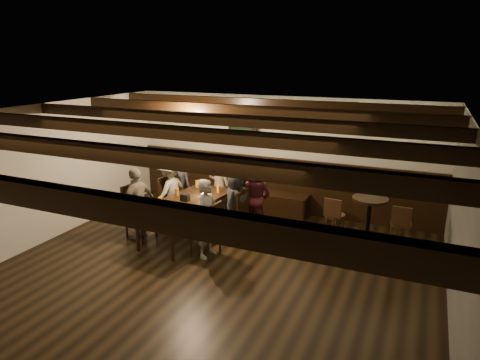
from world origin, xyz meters
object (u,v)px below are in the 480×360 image
at_px(person_bench_right, 256,197).
at_px(person_right_far, 207,219).
at_px(chair_left_near, 172,208).
at_px(chair_left_far, 140,222).
at_px(dining_table, 187,203).
at_px(person_right_near, 236,203).
at_px(person_bench_left, 179,184).
at_px(person_left_near, 170,191).
at_px(chair_right_far, 206,239).
at_px(bar_stool_right, 399,243).
at_px(person_bench_centre, 219,187).
at_px(person_left_far, 138,203).
at_px(bar_stool_left, 334,234).
at_px(chair_right_near, 235,222).
at_px(high_top_table, 369,218).

distance_m(person_bench_right, person_right_far, 1.36).
bearing_deg(chair_left_near, chair_left_far, -0.11).
relative_size(dining_table, person_right_near, 1.55).
relative_size(dining_table, person_bench_left, 1.55).
relative_size(chair_left_near, person_left_near, 0.71).
distance_m(chair_right_far, person_left_near, 1.76).
bearing_deg(bar_stool_right, person_bench_centre, 170.40).
xyz_separation_m(person_bench_centre, person_left_near, (-0.81, -0.51, -0.04)).
height_order(person_bench_left, person_bench_centre, person_bench_centre).
relative_size(person_left_far, bar_stool_left, 1.28).
bearing_deg(person_left_near, person_right_near, 90.00).
height_order(chair_right_far, bar_stool_left, bar_stool_left).
xyz_separation_m(chair_left_near, person_left_near, (-0.03, 0.00, 0.36)).
relative_size(chair_left_far, chair_right_far, 1.06).
relative_size(chair_right_near, person_left_far, 0.70).
bearing_deg(chair_left_far, person_right_far, 90.00).
height_order(person_bench_right, person_right_far, person_bench_right).
xyz_separation_m(person_left_near, bar_stool_left, (3.25, -0.20, -0.25)).
bearing_deg(bar_stool_right, chair_right_near, -178.39).
bearing_deg(person_bench_right, chair_left_far, 39.79).
bearing_deg(chair_right_near, bar_stool_left, -84.65).
relative_size(chair_left_near, bar_stool_left, 0.89).
distance_m(person_left_near, high_top_table, 3.75).
height_order(person_bench_right, high_top_table, person_bench_right).
distance_m(dining_table, person_right_far, 0.87).
xyz_separation_m(chair_left_far, high_top_table, (3.83, 0.90, 0.35)).
height_order(person_right_far, bar_stool_left, person_right_far).
distance_m(chair_right_near, high_top_table, 2.33).
bearing_deg(person_bench_centre, high_top_table, 176.70).
bearing_deg(chair_left_far, chair_right_near, 122.01).
xyz_separation_m(person_bench_left, person_right_far, (1.49, -1.53, 0.02)).
bearing_deg(bar_stool_left, person_bench_right, 170.30).
height_order(high_top_table, bar_stool_left, bar_stool_left).
bearing_deg(high_top_table, person_left_far, -166.89).
bearing_deg(bar_stool_left, chair_left_near, -176.73).
height_order(person_bench_centre, high_top_table, person_bench_centre).
distance_m(person_right_far, bar_stool_left, 2.07).
bearing_deg(chair_left_near, person_right_near, 90.00).
bearing_deg(person_left_far, bar_stool_left, 108.16).
relative_size(chair_right_near, person_left_near, 0.72).
bearing_deg(chair_left_near, bar_stool_right, 94.48).
height_order(chair_left_near, chair_right_near, chair_right_near).
relative_size(person_bench_left, bar_stool_right, 1.26).
height_order(person_bench_centre, bar_stool_right, person_bench_centre).
bearing_deg(person_right_near, chair_right_near, 90.00).
distance_m(chair_right_far, person_left_far, 1.51).
distance_m(person_bench_centre, person_right_far, 1.68).
bearing_deg(chair_right_far, dining_table, 57.98).
bearing_deg(person_left_near, chair_left_near, 90.00).
bearing_deg(bar_stool_left, person_left_near, -176.76).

